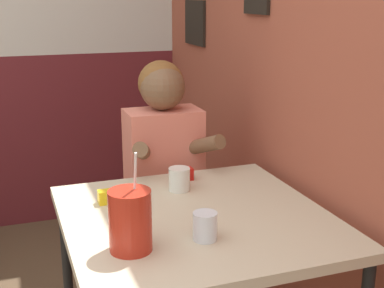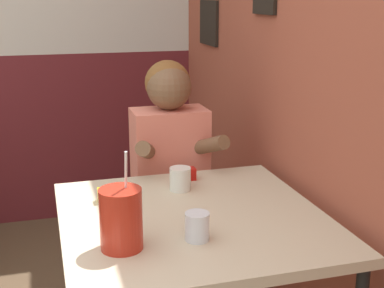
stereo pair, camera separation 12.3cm
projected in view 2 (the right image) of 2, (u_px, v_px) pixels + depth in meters
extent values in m
cube|color=#9E4C38|center=(259.00, 20.00, 2.49)|extent=(0.06, 4.23, 2.70)
cube|color=black|center=(209.00, 23.00, 3.09)|extent=(0.02, 0.30, 0.25)
cube|color=beige|center=(193.00, 220.00, 1.87)|extent=(0.91, 0.92, 0.04)
cylinder|color=black|center=(71.00, 271.00, 2.24)|extent=(0.04, 0.04, 0.69)
cylinder|color=black|center=(254.00, 246.00, 2.47)|extent=(0.04, 0.04, 0.69)
cube|color=#EA7F6B|center=(171.00, 257.00, 2.61)|extent=(0.31, 0.20, 0.45)
cube|color=#EA7F6B|center=(170.00, 163.00, 2.48)|extent=(0.34, 0.20, 0.51)
sphere|color=brown|center=(168.00, 83.00, 2.40)|extent=(0.21, 0.21, 0.21)
sphere|color=brown|center=(169.00, 87.00, 2.38)|extent=(0.20, 0.20, 0.20)
cylinder|color=brown|center=(146.00, 151.00, 2.28)|extent=(0.14, 0.27, 0.15)
cylinder|color=brown|center=(207.00, 146.00, 2.35)|extent=(0.14, 0.27, 0.15)
cylinder|color=#B22819|center=(121.00, 219.00, 1.60)|extent=(0.13, 0.13, 0.19)
cylinder|color=white|center=(126.00, 173.00, 1.56)|extent=(0.01, 0.04, 0.14)
cylinder|color=silver|center=(197.00, 226.00, 1.67)|extent=(0.08, 0.08, 0.09)
cylinder|color=silver|center=(180.00, 179.00, 2.09)|extent=(0.08, 0.08, 0.09)
cube|color=#B7140F|center=(188.00, 174.00, 2.21)|extent=(0.06, 0.04, 0.05)
cube|color=yellow|center=(106.00, 195.00, 1.98)|extent=(0.06, 0.04, 0.05)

